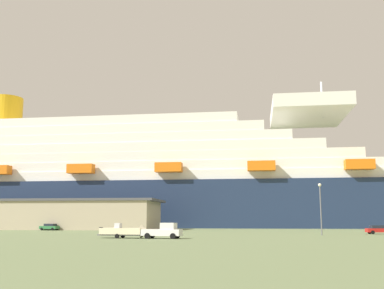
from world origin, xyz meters
The scene contains 8 objects.
ground_plane centered at (0.00, 30.00, 0.00)m, with size 600.00×600.00×0.00m, color #66754C.
cruise_ship centered at (-27.72, 63.76, 14.60)m, with size 277.05×43.92×53.22m.
terminal_building centered at (-34.77, 30.16, 3.90)m, with size 71.07×24.16×7.75m.
pickup_truck centered at (14.67, -19.31, 1.04)m, with size 5.72×2.57×2.20m.
small_boat_on_trailer centered at (9.13, -18.95, 0.96)m, with size 8.79×2.48×2.15m.
street_lamp centered at (37.69, -1.72, 5.64)m, with size 0.56×0.56×8.77m.
parked_car_green_wagon centered at (-24.21, 21.01, 0.83)m, with size 4.80×2.50×1.58m.
parked_car_red_hatchback centered at (48.56, 7.05, 0.83)m, with size 4.98×2.60×1.58m.
Camera 1 is at (31.17, -83.21, 2.76)m, focal length 42.96 mm.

